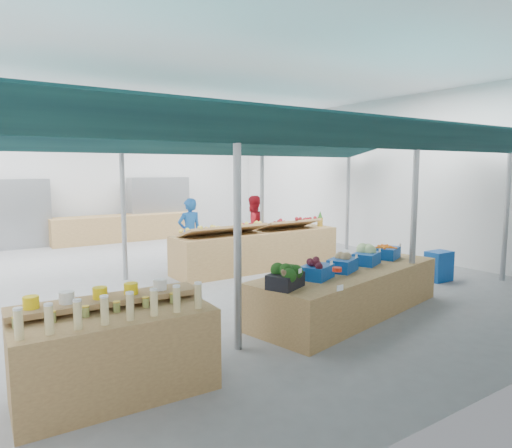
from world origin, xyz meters
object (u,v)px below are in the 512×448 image
(veg_counter, at_px, (349,291))
(fruit_counter, at_px, (258,250))
(bottle_shelf, at_px, (115,351))
(crate_stack, at_px, (439,266))
(vendor_left, at_px, (190,233))
(vendor_right, at_px, (253,227))

(veg_counter, relative_size, fruit_counter, 0.91)
(fruit_counter, bearing_deg, bottle_shelf, -138.35)
(crate_stack, height_order, vendor_left, vendor_left)
(vendor_right, bearing_deg, veg_counter, 74.92)
(veg_counter, height_order, vendor_left, vendor_left)
(veg_counter, relative_size, crate_stack, 5.97)
(fruit_counter, xyz_separation_m, crate_stack, (2.47, -3.06, -0.13))
(bottle_shelf, height_order, crate_stack, bottle_shelf)
(bottle_shelf, bearing_deg, vendor_left, 59.44)
(vendor_right, bearing_deg, fruit_counter, 61.04)
(crate_stack, bearing_deg, bottle_shelf, -171.52)
(veg_counter, bearing_deg, bottle_shelf, 176.31)
(fruit_counter, relative_size, vendor_right, 2.50)
(vendor_left, bearing_deg, veg_counter, 96.80)
(vendor_right, bearing_deg, bottle_shelf, 44.90)
(vendor_left, distance_m, vendor_right, 1.80)
(fruit_counter, height_order, vendor_right, vendor_right)
(fruit_counter, distance_m, crate_stack, 3.94)
(vendor_left, xyz_separation_m, vendor_right, (1.80, 0.00, 0.00))
(veg_counter, bearing_deg, crate_stack, -3.33)
(vendor_right, bearing_deg, crate_stack, 113.86)
(bottle_shelf, xyz_separation_m, vendor_left, (3.37, 5.21, 0.35))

